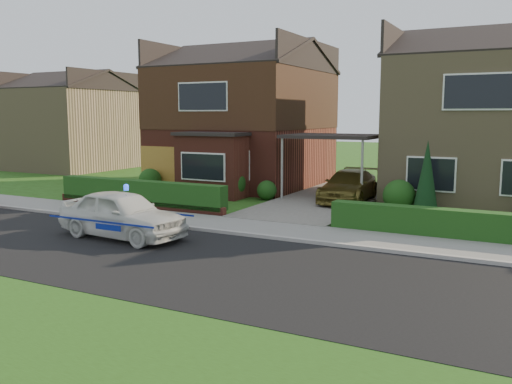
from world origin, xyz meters
The scene contains 24 objects.
ground centered at (0.00, 0.00, 0.00)m, with size 120.00×120.00×0.00m, color #234612.
road centered at (0.00, 0.00, 0.00)m, with size 60.00×6.00×0.02m, color black.
kerb centered at (0.00, 3.05, 0.06)m, with size 60.00×0.16×0.12m, color #9E9993.
sidewalk centered at (0.00, 4.10, 0.05)m, with size 60.00×2.00×0.10m, color slate.
grass_verge centered at (0.00, -5.00, 0.00)m, with size 60.00×4.00×0.01m, color #234612.
driveway centered at (0.00, 11.00, 0.06)m, with size 3.80×12.00×0.12m, color #666059.
house_left centered at (-5.78, 13.90, 3.81)m, with size 7.50×9.53×7.25m.
house_right centered at (5.80, 13.99, 3.66)m, with size 7.50×8.06×7.25m.
carport_link centered at (0.00, 10.95, 2.66)m, with size 3.80×3.00×2.77m.
garage_door centered at (-8.25, 9.96, 1.05)m, with size 2.20×0.10×2.10m, color olive.
dwarf_wall centered at (-5.80, 5.30, 0.18)m, with size 7.70×0.25×0.36m, color maroon.
hedge_left centered at (-5.80, 5.45, 0.00)m, with size 7.50×0.55×0.90m, color black.
hedge_right centered at (5.80, 5.35, 0.00)m, with size 7.50×0.55×0.80m, color black.
shrub_left_far centered at (-8.50, 9.50, 0.54)m, with size 1.08×1.08×1.08m, color black.
shrub_left_mid centered at (-4.00, 9.30, 0.66)m, with size 1.32×1.32×1.32m, color black.
shrub_left_near centered at (-2.40, 9.60, 0.42)m, with size 0.84×0.84×0.84m, color black.
shrub_right_near centered at (3.20, 9.40, 0.60)m, with size 1.20×1.20×1.20m, color black.
conifer_a centered at (4.20, 9.20, 1.30)m, with size 0.90×0.90×2.60m, color black.
neighbour_left centered at (-20.00, 16.00, 2.60)m, with size 6.50×7.00×5.20m, color #947F5B.
police_car centered at (-3.03, 1.23, 0.70)m, with size 3.78×4.24×1.56m.
driveway_car centered at (1.00, 10.22, 0.74)m, with size 1.73×4.25×1.23m, color brown.
potted_plant_a centered at (-5.85, 8.89, 0.34)m, with size 0.36×0.25×0.69m, color gray.
potted_plant_b centered at (-4.14, 6.65, 0.36)m, with size 0.32×0.40×0.72m, color gray.
potted_plant_c centered at (-3.49, 7.34, 0.37)m, with size 0.41×0.41×0.73m, color gray.
Camera 1 is at (7.56, -10.83, 3.59)m, focal length 38.00 mm.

